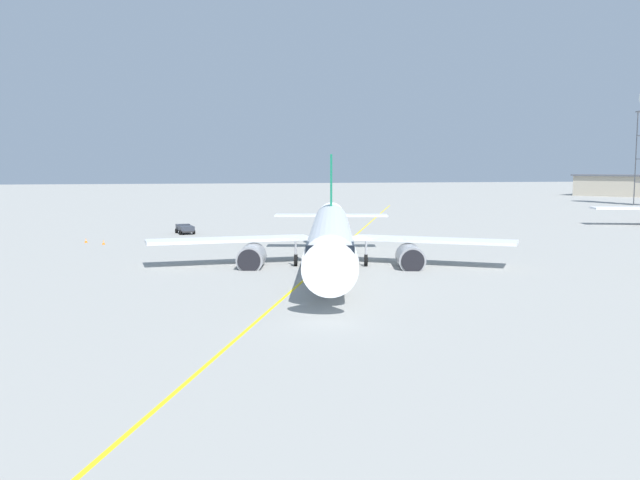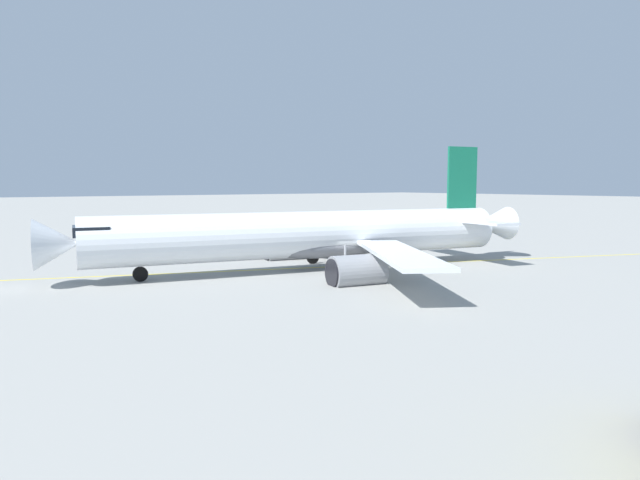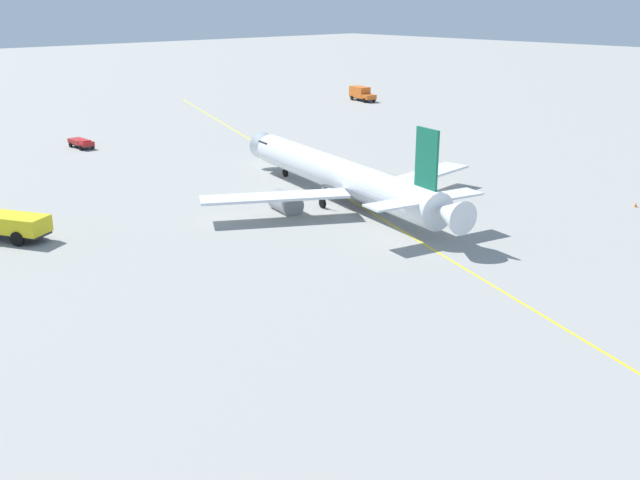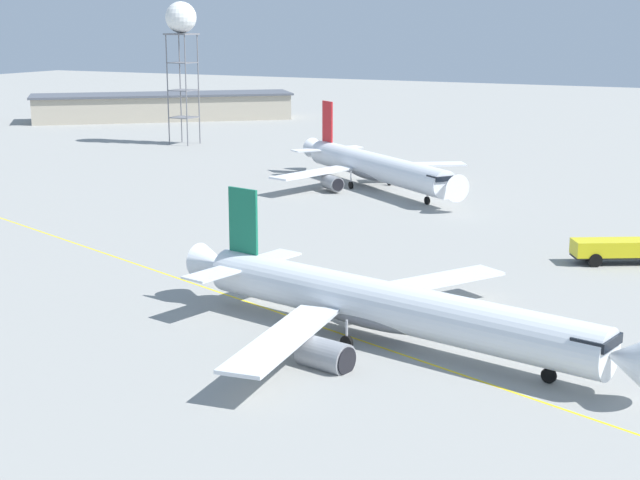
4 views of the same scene
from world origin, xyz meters
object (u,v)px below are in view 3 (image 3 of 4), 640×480
Objects in this scene: ops_pickup_truck at (81,143)px; safety_cone_near at (636,205)px; catering_truck_truck at (361,93)px; airliner_main at (342,178)px.

ops_pickup_truck reaches higher than safety_cone_near.
catering_truck_truck is at bearing 63.92° from safety_cone_near.
ops_pickup_truck is (-8.16, 49.72, -1.98)m from airliner_main.
airliner_main reaches higher than safety_cone_near.
ops_pickup_truck is at bearing 112.71° from safety_cone_near.
ops_pickup_truck is at bearing -70.18° from catering_truck_truck.
catering_truck_truck reaches higher than safety_cone_near.
catering_truck_truck is (71.21, 9.32, 0.85)m from ops_pickup_truck.
safety_cone_near is (-40.49, -82.74, -1.38)m from catering_truck_truck.
ops_pickup_truck is 9.48× the size of safety_cone_near.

